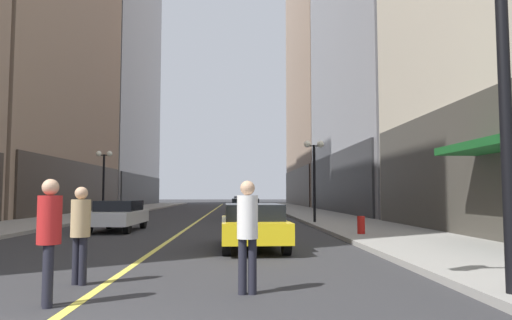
{
  "coord_description": "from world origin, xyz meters",
  "views": [
    {
      "loc": [
        2.35,
        -4.41,
        1.61
      ],
      "look_at": [
        3.76,
        31.22,
        4.2
      ],
      "focal_mm": 32.85,
      "sensor_mm": 36.0,
      "label": 1
    }
  ],
  "objects_px": {
    "pedestrian_in_tan_trench": "(80,227)",
    "pedestrian_in_white_shirt": "(247,227)",
    "car_maroon": "(244,202)",
    "street_lamp_left_far": "(104,169)",
    "car_white": "(118,214)",
    "street_lamp_right_mid": "(314,163)",
    "car_black": "(243,205)",
    "pedestrian_in_red_jacket": "(49,231)",
    "traffic_light_near_right": "(436,53)",
    "fire_hydrant_right": "(361,227)",
    "car_yellow": "(253,224)",
    "car_green": "(245,208)",
    "car_navy": "(241,201)"
  },
  "relations": [
    {
      "from": "car_maroon",
      "to": "fire_hydrant_right",
      "type": "relative_size",
      "value": 5.8
    },
    {
      "from": "car_green",
      "to": "pedestrian_in_red_jacket",
      "type": "bearing_deg",
      "value": -97.83
    },
    {
      "from": "car_white",
      "to": "traffic_light_near_right",
      "type": "distance_m",
      "value": 16.45
    },
    {
      "from": "pedestrian_in_red_jacket",
      "to": "street_lamp_left_far",
      "type": "xyz_separation_m",
      "value": [
        -6.03,
        24.02,
        2.18
      ]
    },
    {
      "from": "car_maroon",
      "to": "fire_hydrant_right",
      "type": "distance_m",
      "value": 32.37
    },
    {
      "from": "car_white",
      "to": "street_lamp_right_mid",
      "type": "xyz_separation_m",
      "value": [
        9.25,
        3.73,
        2.54
      ]
    },
    {
      "from": "car_maroon",
      "to": "street_lamp_left_far",
      "type": "relative_size",
      "value": 1.05
    },
    {
      "from": "car_navy",
      "to": "traffic_light_near_right",
      "type": "relative_size",
      "value": 0.77
    },
    {
      "from": "pedestrian_in_tan_trench",
      "to": "traffic_light_near_right",
      "type": "xyz_separation_m",
      "value": [
        5.81,
        -1.71,
        2.73
      ]
    },
    {
      "from": "pedestrian_in_tan_trench",
      "to": "street_lamp_left_far",
      "type": "distance_m",
      "value": 23.28
    },
    {
      "from": "street_lamp_left_far",
      "to": "street_lamp_right_mid",
      "type": "height_order",
      "value": "same"
    },
    {
      "from": "car_white",
      "to": "pedestrian_in_white_shirt",
      "type": "bearing_deg",
      "value": -67.76
    },
    {
      "from": "street_lamp_right_mid",
      "to": "pedestrian_in_white_shirt",
      "type": "bearing_deg",
      "value": -102.98
    },
    {
      "from": "car_yellow",
      "to": "pedestrian_in_tan_trench",
      "type": "distance_m",
      "value": 6.32
    },
    {
      "from": "car_white",
      "to": "pedestrian_in_red_jacket",
      "type": "distance_m",
      "value": 14.07
    },
    {
      "from": "car_yellow",
      "to": "street_lamp_left_far",
      "type": "xyz_separation_m",
      "value": [
        -9.2,
        16.99,
        2.54
      ]
    },
    {
      "from": "car_yellow",
      "to": "street_lamp_left_far",
      "type": "relative_size",
      "value": 1.07
    },
    {
      "from": "car_navy",
      "to": "street_lamp_left_far",
      "type": "xyz_separation_m",
      "value": [
        -9.18,
        -27.25,
        2.54
      ]
    },
    {
      "from": "car_maroon",
      "to": "pedestrian_in_white_shirt",
      "type": "height_order",
      "value": "pedestrian_in_white_shirt"
    },
    {
      "from": "pedestrian_in_red_jacket",
      "to": "pedestrian_in_white_shirt",
      "type": "height_order",
      "value": "same"
    },
    {
      "from": "car_yellow",
      "to": "car_black",
      "type": "xyz_separation_m",
      "value": [
        0.02,
        25.35,
        -0.0
      ]
    },
    {
      "from": "traffic_light_near_right",
      "to": "street_lamp_left_far",
      "type": "height_order",
      "value": "traffic_light_near_right"
    },
    {
      "from": "car_navy",
      "to": "pedestrian_in_white_shirt",
      "type": "relative_size",
      "value": 2.36
    },
    {
      "from": "pedestrian_in_red_jacket",
      "to": "fire_hydrant_right",
      "type": "distance_m",
      "value": 12.56
    },
    {
      "from": "car_white",
      "to": "street_lamp_right_mid",
      "type": "distance_m",
      "value": 10.3
    },
    {
      "from": "car_green",
      "to": "pedestrian_in_tan_trench",
      "type": "relative_size",
      "value": 2.56
    },
    {
      "from": "car_navy",
      "to": "pedestrian_in_tan_trench",
      "type": "xyz_separation_m",
      "value": [
        -3.24,
        -49.64,
        0.3
      ]
    },
    {
      "from": "car_white",
      "to": "street_lamp_left_far",
      "type": "height_order",
      "value": "street_lamp_left_far"
    },
    {
      "from": "car_black",
      "to": "pedestrian_in_red_jacket",
      "type": "height_order",
      "value": "pedestrian_in_red_jacket"
    },
    {
      "from": "car_yellow",
      "to": "street_lamp_right_mid",
      "type": "height_order",
      "value": "street_lamp_right_mid"
    },
    {
      "from": "pedestrian_in_tan_trench",
      "to": "pedestrian_in_white_shirt",
      "type": "xyz_separation_m",
      "value": [
        2.97,
        -0.9,
        0.06
      ]
    },
    {
      "from": "car_maroon",
      "to": "street_lamp_right_mid",
      "type": "relative_size",
      "value": 1.05
    },
    {
      "from": "fire_hydrant_right",
      "to": "traffic_light_near_right",
      "type": "bearing_deg",
      "value": -98.55
    },
    {
      "from": "pedestrian_in_tan_trench",
      "to": "street_lamp_left_far",
      "type": "height_order",
      "value": "street_lamp_left_far"
    },
    {
      "from": "car_maroon",
      "to": "pedestrian_in_tan_trench",
      "type": "bearing_deg",
      "value": -94.87
    },
    {
      "from": "street_lamp_left_far",
      "to": "street_lamp_right_mid",
      "type": "bearing_deg",
      "value": -26.7
    },
    {
      "from": "car_black",
      "to": "street_lamp_left_far",
      "type": "xyz_separation_m",
      "value": [
        -9.23,
        -8.36,
        2.54
      ]
    },
    {
      "from": "pedestrian_in_tan_trench",
      "to": "fire_hydrant_right",
      "type": "xyz_separation_m",
      "value": [
        7.36,
        8.6,
        -0.62
      ]
    },
    {
      "from": "car_yellow",
      "to": "pedestrian_in_tan_trench",
      "type": "height_order",
      "value": "pedestrian_in_tan_trench"
    },
    {
      "from": "street_lamp_right_mid",
      "to": "car_yellow",
      "type": "bearing_deg",
      "value": -108.82
    },
    {
      "from": "pedestrian_in_red_jacket",
      "to": "car_yellow",
      "type": "bearing_deg",
      "value": 65.7
    },
    {
      "from": "car_yellow",
      "to": "traffic_light_near_right",
      "type": "relative_size",
      "value": 0.84
    },
    {
      "from": "car_green",
      "to": "fire_hydrant_right",
      "type": "distance_m",
      "value": 13.93
    },
    {
      "from": "car_black",
      "to": "car_maroon",
      "type": "relative_size",
      "value": 0.89
    },
    {
      "from": "traffic_light_near_right",
      "to": "street_lamp_right_mid",
      "type": "xyz_separation_m",
      "value": [
        1.05,
        17.67,
        -0.49
      ]
    },
    {
      "from": "pedestrian_in_tan_trench",
      "to": "car_green",
      "type": "bearing_deg",
      "value": 81.38
    },
    {
      "from": "street_lamp_left_far",
      "to": "pedestrian_in_red_jacket",
      "type": "bearing_deg",
      "value": -75.91
    },
    {
      "from": "car_yellow",
      "to": "car_navy",
      "type": "height_order",
      "value": "same"
    },
    {
      "from": "pedestrian_in_red_jacket",
      "to": "fire_hydrant_right",
      "type": "xyz_separation_m",
      "value": [
        7.27,
        10.23,
        -0.68
      ]
    },
    {
      "from": "car_yellow",
      "to": "car_maroon",
      "type": "relative_size",
      "value": 1.02
    }
  ]
}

